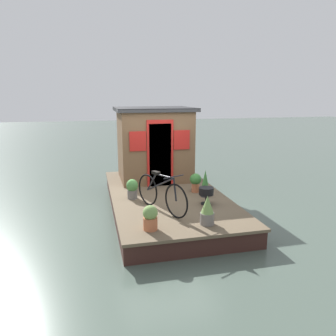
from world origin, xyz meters
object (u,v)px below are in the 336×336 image
potted_plant_geranium (207,211)px  potted_plant_rosemary (196,181)px  potted_plant_mint (150,217)px  charcoal_grill (206,192)px  houseboat_cabin (154,143)px  potted_plant_sage (132,188)px  bicycle (161,193)px  potted_plant_thyme (205,184)px

potted_plant_geranium → potted_plant_rosemary: size_ratio=1.18×
potted_plant_mint → charcoal_grill: potted_plant_mint is taller
houseboat_cabin → potted_plant_sage: (-1.77, 0.89, -0.80)m
houseboat_cabin → bicycle: 2.87m
charcoal_grill → potted_plant_geranium: bearing=161.0°
potted_plant_rosemary → houseboat_cabin: bearing=25.1°
potted_plant_rosemary → potted_plant_geranium: bearing=167.8°
potted_plant_geranium → potted_plant_thyme: size_ratio=0.86×
potted_plant_thyme → potted_plant_rosemary: (0.42, 0.11, -0.04)m
houseboat_cabin → potted_plant_thyme: (-2.03, -0.86, -0.74)m
potted_plant_thyme → potted_plant_rosemary: size_ratio=1.37×
bicycle → potted_plant_thyme: bicycle is taller
potted_plant_thyme → potted_plant_sage: (0.26, 1.75, -0.07)m
potted_plant_mint → potted_plant_sage: (1.91, 0.09, 0.01)m
potted_plant_mint → charcoal_grill: (1.11, -1.49, 0.05)m
potted_plant_rosemary → potted_plant_mint: size_ratio=1.03×
potted_plant_thyme → charcoal_grill: (-0.54, 0.17, -0.03)m
potted_plant_geranium → potted_plant_rosemary: 2.11m
bicycle → potted_plant_sage: bearing=26.3°
potted_plant_thyme → potted_plant_mint: 2.34m
potted_plant_rosemary → bicycle: bearing=134.9°
potted_plant_mint → potted_plant_thyme: bearing=-45.2°
charcoal_grill → potted_plant_rosemary: bearing=-3.7°
houseboat_cabin → potted_plant_geranium: 3.78m
potted_plant_sage → potted_plant_rosemary: bearing=-84.7°
bicycle → potted_plant_sage: size_ratio=3.32×
houseboat_cabin → charcoal_grill: size_ratio=5.61×
potted_plant_thyme → potted_plant_sage: 1.77m
potted_plant_mint → houseboat_cabin: bearing=-12.3°
bicycle → potted_plant_rosemary: bicycle is taller
potted_plant_geranium → potted_plant_sage: size_ratio=1.20×
bicycle → potted_plant_rosemary: bearing=-45.1°
potted_plant_thyme → potted_plant_rosemary: bearing=14.4°
potted_plant_geranium → potted_plant_rosemary: bearing=-12.2°
potted_plant_rosemary → charcoal_grill: size_ratio=1.24×
bicycle → potted_plant_geranium: bearing=-142.4°
potted_plant_mint → charcoal_grill: bearing=-53.3°
houseboat_cabin → potted_plant_geranium: bearing=-175.2°
potted_plant_geranium → potted_plant_mint: (0.00, 1.11, -0.03)m
potted_plant_geranium → potted_plant_thyme: potted_plant_thyme is taller
potted_plant_thyme → bicycle: bearing=120.3°
potted_plant_rosemary → potted_plant_sage: 1.65m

